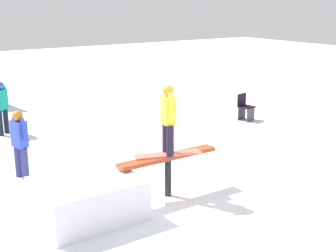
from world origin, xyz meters
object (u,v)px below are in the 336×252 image
object	(u,v)px
bystander_blue	(20,141)
folding_chair	(245,108)
rail_feature	(168,162)
main_rider_on_rail	(168,120)
bystander_teal	(2,105)

from	to	relation	value
bystander_blue	folding_chair	bearing A→B (deg)	83.86
rail_feature	main_rider_on_rail	size ratio (longest dim) A/B	1.55
rail_feature	bystander_blue	size ratio (longest dim) A/B	1.42
folding_chair	rail_feature	bearing A→B (deg)	-157.71
rail_feature	bystander_blue	bearing A→B (deg)	129.02
rail_feature	main_rider_on_rail	bearing A→B (deg)	0.00
rail_feature	bystander_blue	distance (m)	3.41
main_rider_on_rail	folding_chair	xyz separation A→B (m)	(5.56, 3.71, -1.18)
rail_feature	bystander_teal	xyz separation A→B (m)	(-1.54, 6.45, 0.16)
bystander_teal	main_rider_on_rail	bearing A→B (deg)	63.83
rail_feature	main_rider_on_rail	world-z (taller)	main_rider_on_rail
bystander_teal	bystander_blue	world-z (taller)	bystander_teal
bystander_teal	folding_chair	bearing A→B (deg)	119.31
rail_feature	main_rider_on_rail	distance (m)	0.87
bystander_teal	rail_feature	bearing A→B (deg)	63.83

